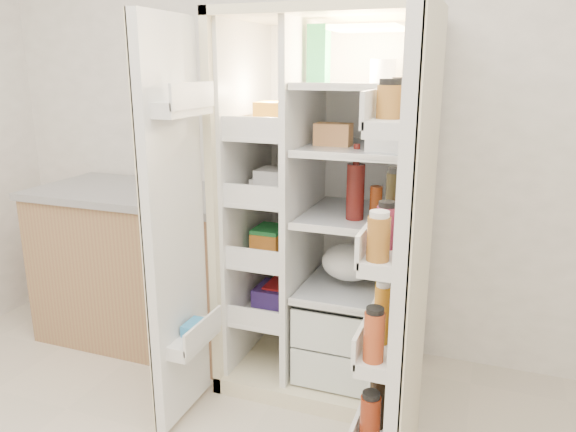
% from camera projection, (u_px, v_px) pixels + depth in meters
% --- Properties ---
extents(wall_back, '(4.00, 0.02, 2.70)m').
position_uv_depth(wall_back, '(321.00, 107.00, 2.91)').
color(wall_back, white).
rests_on(wall_back, floor).
extents(refrigerator, '(0.93, 0.70, 1.80)m').
position_uv_depth(refrigerator, '(332.00, 237.00, 2.70)').
color(refrigerator, beige).
rests_on(refrigerator, floor).
extents(freezer_door, '(0.15, 0.40, 1.72)m').
position_uv_depth(freezer_door, '(175.00, 231.00, 2.29)').
color(freezer_door, silver).
rests_on(freezer_door, floor).
extents(fridge_door, '(0.17, 0.58, 1.72)m').
position_uv_depth(fridge_door, '(407.00, 271.00, 1.88)').
color(fridge_door, silver).
rests_on(fridge_door, floor).
extents(kitchen_counter, '(1.23, 0.65, 0.89)m').
position_uv_depth(kitchen_counter, '(146.00, 265.00, 3.16)').
color(kitchen_counter, olive).
rests_on(kitchen_counter, floor).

